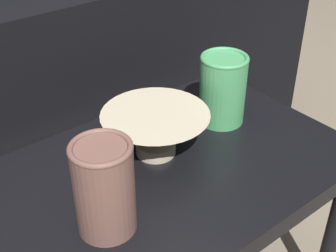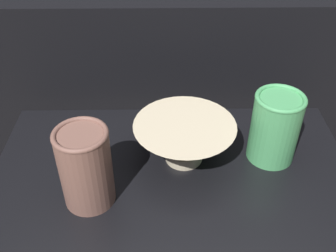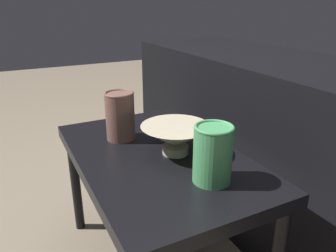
{
  "view_description": "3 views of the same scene",
  "coord_description": "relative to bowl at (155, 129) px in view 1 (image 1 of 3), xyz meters",
  "views": [
    {
      "loc": [
        -0.43,
        -0.55,
        1.01
      ],
      "look_at": [
        0.04,
        0.03,
        0.52
      ],
      "focal_mm": 50.0,
      "sensor_mm": 36.0,
      "label": 1
    },
    {
      "loc": [
        -0.02,
        -0.58,
        1.03
      ],
      "look_at": [
        -0.01,
        0.06,
        0.53
      ],
      "focal_mm": 42.0,
      "sensor_mm": 36.0,
      "label": 2
    },
    {
      "loc": [
        0.83,
        -0.38,
        0.89
      ],
      "look_at": [
        0.01,
        0.03,
        0.53
      ],
      "focal_mm": 35.0,
      "sensor_mm": 36.0,
      "label": 3
    }
  ],
  "objects": [
    {
      "name": "table",
      "position": [
        -0.02,
        -0.05,
        -0.1
      ],
      "size": [
        0.75,
        0.47,
        0.45
      ],
      "color": "black",
      "rests_on": "ground_plane"
    },
    {
      "name": "bowl",
      "position": [
        0.0,
        0.0,
        0.0
      ],
      "size": [
        0.21,
        0.21,
        0.09
      ],
      "color": "#C1B293",
      "rests_on": "table"
    },
    {
      "name": "vase_textured_left",
      "position": [
        -0.19,
        -0.11,
        0.03
      ],
      "size": [
        0.1,
        0.1,
        0.16
      ],
      "color": "brown",
      "rests_on": "table"
    },
    {
      "name": "vase_colorful_right",
      "position": [
        0.19,
        0.01,
        0.02
      ],
      "size": [
        0.1,
        0.1,
        0.15
      ],
      "color": "#47995B",
      "rests_on": "table"
    },
    {
      "name": "couch_backdrop",
      "position": [
        -0.02,
        0.51,
        -0.16
      ],
      "size": [
        1.71,
        0.5,
        0.68
      ],
      "color": "black",
      "rests_on": "ground_plane"
    }
  ]
}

